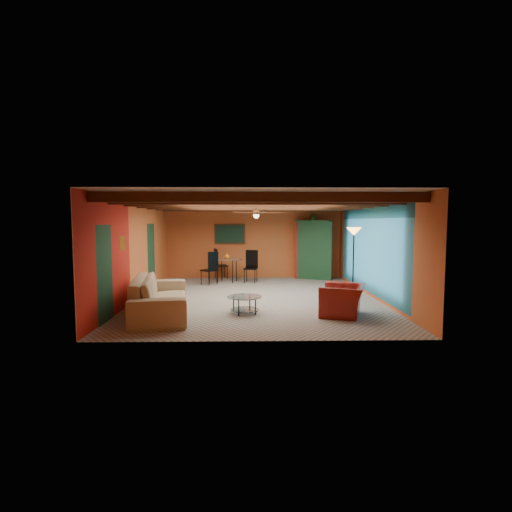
{
  "coord_description": "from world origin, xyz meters",
  "views": [
    {
      "loc": [
        -0.24,
        -10.84,
        2.12
      ],
      "look_at": [
        0.0,
        0.2,
        1.15
      ],
      "focal_mm": 27.73,
      "sensor_mm": 36.0,
      "label": 1
    }
  ],
  "objects_px": {
    "coffee_table": "(244,305)",
    "potted_plant": "(314,216)",
    "floor_lamp": "(353,263)",
    "sofa": "(160,296)",
    "armchair": "(343,300)",
    "dining_table": "(227,266)",
    "armoire": "(313,250)",
    "vase": "(227,247)"
  },
  "relations": [
    {
      "from": "dining_table",
      "to": "potted_plant",
      "type": "distance_m",
      "value": 3.7
    },
    {
      "from": "sofa",
      "to": "armchair",
      "type": "bearing_deg",
      "value": -102.09
    },
    {
      "from": "floor_lamp",
      "to": "armoire",
      "type": "bearing_deg",
      "value": 96.6
    },
    {
      "from": "coffee_table",
      "to": "floor_lamp",
      "type": "relative_size",
      "value": 0.41
    },
    {
      "from": "armoire",
      "to": "vase",
      "type": "bearing_deg",
      "value": -143.56
    },
    {
      "from": "sofa",
      "to": "vase",
      "type": "bearing_deg",
      "value": -24.29
    },
    {
      "from": "potted_plant",
      "to": "floor_lamp",
      "type": "bearing_deg",
      "value": -83.4
    },
    {
      "from": "dining_table",
      "to": "armoire",
      "type": "distance_m",
      "value": 3.29
    },
    {
      "from": "dining_table",
      "to": "vase",
      "type": "height_order",
      "value": "vase"
    },
    {
      "from": "sofa",
      "to": "dining_table",
      "type": "bearing_deg",
      "value": -24.29
    },
    {
      "from": "dining_table",
      "to": "vase",
      "type": "distance_m",
      "value": 0.67
    },
    {
      "from": "sofa",
      "to": "coffee_table",
      "type": "xyz_separation_m",
      "value": [
        1.92,
        0.05,
        -0.22
      ]
    },
    {
      "from": "coffee_table",
      "to": "sofa",
      "type": "bearing_deg",
      "value": -178.59
    },
    {
      "from": "armchair",
      "to": "coffee_table",
      "type": "distance_m",
      "value": 2.24
    },
    {
      "from": "armoire",
      "to": "vase",
      "type": "height_order",
      "value": "armoire"
    },
    {
      "from": "dining_table",
      "to": "armoire",
      "type": "relative_size",
      "value": 1.04
    },
    {
      "from": "armoire",
      "to": "dining_table",
      "type": "bearing_deg",
      "value": -143.56
    },
    {
      "from": "sofa",
      "to": "floor_lamp",
      "type": "height_order",
      "value": "floor_lamp"
    },
    {
      "from": "dining_table",
      "to": "vase",
      "type": "xyz_separation_m",
      "value": [
        0.0,
        0.0,
        0.67
      ]
    },
    {
      "from": "sofa",
      "to": "potted_plant",
      "type": "xyz_separation_m",
      "value": [
        4.43,
        5.62,
        1.9
      ]
    },
    {
      "from": "sofa",
      "to": "armchair",
      "type": "xyz_separation_m",
      "value": [
        4.14,
        -0.18,
        -0.08
      ]
    },
    {
      "from": "armchair",
      "to": "vase",
      "type": "relative_size",
      "value": 5.41
    },
    {
      "from": "armchair",
      "to": "floor_lamp",
      "type": "relative_size",
      "value": 0.54
    },
    {
      "from": "dining_table",
      "to": "potted_plant",
      "type": "xyz_separation_m",
      "value": [
        3.16,
        0.78,
        1.76
      ]
    },
    {
      "from": "armchair",
      "to": "potted_plant",
      "type": "xyz_separation_m",
      "value": [
        0.29,
        5.8,
        1.98
      ]
    },
    {
      "from": "armchair",
      "to": "armoire",
      "type": "bearing_deg",
      "value": -163.24
    },
    {
      "from": "coffee_table",
      "to": "potted_plant",
      "type": "height_order",
      "value": "potted_plant"
    },
    {
      "from": "sofa",
      "to": "potted_plant",
      "type": "height_order",
      "value": "potted_plant"
    },
    {
      "from": "floor_lamp",
      "to": "vase",
      "type": "relative_size",
      "value": 9.94
    },
    {
      "from": "coffee_table",
      "to": "potted_plant",
      "type": "bearing_deg",
      "value": 65.73
    },
    {
      "from": "dining_table",
      "to": "floor_lamp",
      "type": "xyz_separation_m",
      "value": [
        3.61,
        -3.1,
        0.42
      ]
    },
    {
      "from": "coffee_table",
      "to": "armoire",
      "type": "relative_size",
      "value": 0.38
    },
    {
      "from": "sofa",
      "to": "armchair",
      "type": "relative_size",
      "value": 2.75
    },
    {
      "from": "armchair",
      "to": "armoire",
      "type": "height_order",
      "value": "armoire"
    },
    {
      "from": "sofa",
      "to": "armchair",
      "type": "height_order",
      "value": "sofa"
    },
    {
      "from": "coffee_table",
      "to": "dining_table",
      "type": "height_order",
      "value": "dining_table"
    },
    {
      "from": "armoire",
      "to": "sofa",
      "type": "bearing_deg",
      "value": -105.75
    },
    {
      "from": "floor_lamp",
      "to": "coffee_table",
      "type": "bearing_deg",
      "value": -150.35
    },
    {
      "from": "sofa",
      "to": "coffee_table",
      "type": "relative_size",
      "value": 3.68
    },
    {
      "from": "coffee_table",
      "to": "vase",
      "type": "bearing_deg",
      "value": 97.66
    },
    {
      "from": "vase",
      "to": "floor_lamp",
      "type": "bearing_deg",
      "value": -40.69
    },
    {
      "from": "dining_table",
      "to": "armoire",
      "type": "height_order",
      "value": "armoire"
    }
  ]
}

